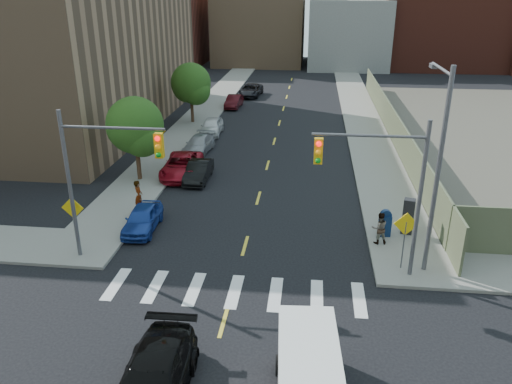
% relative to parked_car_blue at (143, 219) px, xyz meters
% --- Properties ---
extents(ground, '(160.00, 160.00, 0.00)m').
position_rel_parked_car_blue_xyz_m(ground, '(5.50, -9.14, -0.64)').
color(ground, black).
rests_on(ground, ground).
extents(sidewalk_nw, '(3.50, 73.00, 0.15)m').
position_rel_parked_car_blue_xyz_m(sidewalk_nw, '(-2.25, 32.36, -0.56)').
color(sidewalk_nw, gray).
rests_on(sidewalk_nw, ground).
extents(sidewalk_ne, '(3.50, 73.00, 0.15)m').
position_rel_parked_car_blue_xyz_m(sidewalk_ne, '(13.25, 32.36, -0.56)').
color(sidewalk_ne, gray).
rests_on(sidewalk_ne, ground).
extents(fence_north, '(0.12, 44.00, 2.50)m').
position_rel_parked_car_blue_xyz_m(fence_north, '(15.10, 18.86, 0.61)').
color(fence_north, '#545D41').
rests_on(fence_north, ground).
extents(building_nw, '(22.00, 30.00, 16.00)m').
position_rel_parked_car_blue_xyz_m(building_nw, '(-16.50, 20.86, 7.36)').
color(building_nw, '#8C6B4C').
rests_on(building_nw, ground).
extents(bg_bldg_west, '(14.00, 18.00, 12.00)m').
position_rel_parked_car_blue_xyz_m(bg_bldg_west, '(-16.50, 60.86, 5.36)').
color(bg_bldg_west, '#592319').
rests_on(bg_bldg_west, ground).
extents(bg_bldg_midwest, '(14.00, 16.00, 15.00)m').
position_rel_parked_car_blue_xyz_m(bg_bldg_midwest, '(-0.50, 62.86, 6.86)').
color(bg_bldg_midwest, '#8C6B4C').
rests_on(bg_bldg_midwest, ground).
extents(bg_bldg_center, '(12.00, 16.00, 10.00)m').
position_rel_parked_car_blue_xyz_m(bg_bldg_center, '(13.50, 60.86, 4.36)').
color(bg_bldg_center, gray).
rests_on(bg_bldg_center, ground).
extents(bg_bldg_east, '(18.00, 18.00, 16.00)m').
position_rel_parked_car_blue_xyz_m(bg_bldg_east, '(27.50, 62.86, 7.36)').
color(bg_bldg_east, '#592319').
rests_on(bg_bldg_east, ground).
extents(signal_nw, '(4.59, 0.30, 7.00)m').
position_rel_parked_car_blue_xyz_m(signal_nw, '(-0.48, -3.14, 3.89)').
color(signal_nw, '#59595E').
rests_on(signal_nw, ground).
extents(signal_ne, '(4.59, 0.30, 7.00)m').
position_rel_parked_car_blue_xyz_m(signal_ne, '(11.48, -3.14, 3.89)').
color(signal_ne, '#59595E').
rests_on(signal_ne, ground).
extents(streetlight_ne, '(0.25, 3.70, 9.00)m').
position_rel_parked_car_blue_xyz_m(streetlight_ne, '(13.70, -2.24, 4.58)').
color(streetlight_ne, '#59595E').
rests_on(streetlight_ne, ground).
extents(warn_sign_nw, '(1.06, 0.06, 2.83)m').
position_rel_parked_car_blue_xyz_m(warn_sign_nw, '(-2.30, -2.64, 1.36)').
color(warn_sign_nw, '#59595E').
rests_on(warn_sign_nw, ground).
extents(warn_sign_ne, '(1.06, 0.06, 2.83)m').
position_rel_parked_car_blue_xyz_m(warn_sign_ne, '(12.70, -2.64, 1.36)').
color(warn_sign_ne, '#59595E').
rests_on(warn_sign_ne, ground).
extents(warn_sign_midwest, '(1.06, 0.06, 2.83)m').
position_rel_parked_car_blue_xyz_m(warn_sign_midwest, '(-2.30, 10.86, 1.36)').
color(warn_sign_midwest, '#59595E').
rests_on(warn_sign_midwest, ground).
extents(tree_west_near, '(3.66, 3.64, 5.52)m').
position_rel_parked_car_blue_xyz_m(tree_west_near, '(-2.50, 6.91, 2.84)').
color(tree_west_near, '#332114').
rests_on(tree_west_near, ground).
extents(tree_west_far, '(3.66, 3.64, 5.52)m').
position_rel_parked_car_blue_xyz_m(tree_west_far, '(-2.50, 21.91, 2.84)').
color(tree_west_far, '#332114').
rests_on(tree_west_far, ground).
extents(parked_car_blue, '(1.65, 3.79, 1.27)m').
position_rel_parked_car_blue_xyz_m(parked_car_blue, '(0.00, 0.00, 0.00)').
color(parked_car_blue, navy).
rests_on(parked_car_blue, ground).
extents(parked_car_black, '(1.35, 3.85, 1.27)m').
position_rel_parked_car_blue_xyz_m(parked_car_black, '(1.30, 7.39, -0.00)').
color(parked_car_black, black).
rests_on(parked_car_black, ground).
extents(parked_car_red, '(2.66, 5.20, 1.41)m').
position_rel_parked_car_blue_xyz_m(parked_car_red, '(0.00, 8.15, 0.07)').
color(parked_car_red, maroon).
rests_on(parked_car_red, ground).
extents(parked_car_silver, '(2.12, 4.41, 1.24)m').
position_rel_parked_car_blue_xyz_m(parked_car_silver, '(0.00, 13.28, -0.02)').
color(parked_car_silver, '#929599').
rests_on(parked_car_silver, ground).
extents(parked_car_white, '(1.75, 4.16, 1.40)m').
position_rel_parked_car_blue_xyz_m(parked_car_white, '(0.00, 18.33, 0.07)').
color(parked_car_white, silver).
rests_on(parked_car_white, ground).
extents(parked_car_maroon, '(1.56, 3.96, 1.28)m').
position_rel_parked_car_blue_xyz_m(parked_car_maroon, '(0.30, 28.77, 0.01)').
color(parked_car_maroon, '#3E0C11').
rests_on(parked_car_maroon, ground).
extents(parked_car_grey, '(2.69, 5.13, 1.38)m').
position_rel_parked_car_blue_xyz_m(parked_car_grey, '(1.30, 34.84, 0.05)').
color(parked_car_grey, black).
rests_on(parked_car_grey, ground).
extents(black_sedan, '(2.20, 5.20, 1.50)m').
position_rel_parked_car_blue_xyz_m(black_sedan, '(4.09, -11.33, 0.11)').
color(black_sedan, black).
rests_on(black_sedan, ground).
extents(cargo_van, '(2.17, 4.71, 2.11)m').
position_rel_parked_car_blue_xyz_m(cargo_van, '(8.71, -10.93, 0.47)').
color(cargo_van, white).
rests_on(cargo_van, ground).
extents(mailbox, '(0.61, 0.49, 1.39)m').
position_rel_parked_car_blue_xyz_m(mailbox, '(12.33, 0.48, 0.19)').
color(mailbox, navy).
rests_on(mailbox, sidewalk_ne).
extents(payphone, '(0.64, 0.57, 1.85)m').
position_rel_parked_car_blue_xyz_m(payphone, '(13.49, 0.87, 0.44)').
color(payphone, black).
rests_on(payphone, sidewalk_ne).
extents(pedestrian_west, '(0.66, 0.79, 1.83)m').
position_rel_parked_car_blue_xyz_m(pedestrian_west, '(-0.80, 1.87, 0.43)').
color(pedestrian_west, gray).
rests_on(pedestrian_west, sidewalk_nw).
extents(pedestrian_east, '(0.87, 0.72, 1.60)m').
position_rel_parked_car_blue_xyz_m(pedestrian_east, '(11.95, -0.39, 0.32)').
color(pedestrian_east, gray).
rests_on(pedestrian_east, sidewalk_ne).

